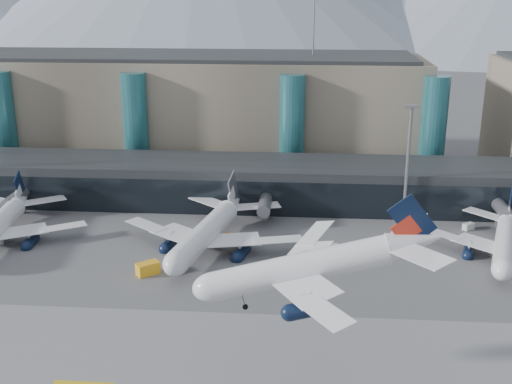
# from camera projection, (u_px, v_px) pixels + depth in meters

# --- Properties ---
(ground) EXTENTS (900.00, 900.00, 0.00)m
(ground) POSITION_uv_depth(u_px,v_px,m) (246.00, 330.00, 96.23)
(ground) COLOR #515154
(ground) RESTS_ON ground
(concourse) EXTENTS (170.00, 27.00, 10.00)m
(concourse) POSITION_uv_depth(u_px,v_px,m) (268.00, 183.00, 149.30)
(concourse) COLOR black
(concourse) RESTS_ON ground
(terminal_main) EXTENTS (130.00, 30.00, 31.00)m
(terminal_main) POSITION_uv_depth(u_px,v_px,m) (185.00, 111.00, 178.32)
(terminal_main) COLOR gray
(terminal_main) RESTS_ON ground
(teal_towers) EXTENTS (116.40, 19.40, 46.00)m
(teal_towers) POSITION_uv_depth(u_px,v_px,m) (213.00, 129.00, 162.92)
(teal_towers) COLOR #296C74
(teal_towers) RESTS_ON ground
(lightmast_mid) EXTENTS (3.00, 1.20, 25.60)m
(lightmast_mid) POSITION_uv_depth(u_px,v_px,m) (408.00, 158.00, 135.01)
(lightmast_mid) COLOR slate
(lightmast_mid) RESTS_ON ground
(hero_jet) EXTENTS (31.47, 32.33, 10.41)m
(hero_jet) POSITION_uv_depth(u_px,v_px,m) (323.00, 258.00, 77.98)
(hero_jet) COLOR silver
(hero_jet) RESTS_ON ground
(jet_parked_left) EXTENTS (36.59, 36.11, 11.82)m
(jet_parked_left) POSITION_uv_depth(u_px,v_px,m) (0.00, 217.00, 129.30)
(jet_parked_left) COLOR silver
(jet_parked_left) RESTS_ON ground
(jet_parked_mid) EXTENTS (38.48, 39.40, 12.68)m
(jet_parked_mid) POSITION_uv_depth(u_px,v_px,m) (211.00, 221.00, 126.23)
(jet_parked_mid) COLOR silver
(jet_parked_mid) RESTS_ON ground
(jet_parked_right) EXTENTS (32.19, 33.93, 10.89)m
(jet_parked_right) POSITION_uv_depth(u_px,v_px,m) (506.00, 233.00, 122.19)
(jet_parked_right) COLOR silver
(jet_parked_right) RESTS_ON ground
(veh_b) EXTENTS (1.82, 2.58, 1.37)m
(veh_b) POSITION_uv_depth(u_px,v_px,m) (227.00, 238.00, 129.01)
(veh_b) COLOR gold
(veh_b) RESTS_ON ground
(veh_c) EXTENTS (3.96, 2.12, 2.19)m
(veh_c) POSITION_uv_depth(u_px,v_px,m) (322.00, 253.00, 120.76)
(veh_c) COLOR #46464B
(veh_c) RESTS_ON ground
(veh_d) EXTENTS (2.73, 2.48, 1.39)m
(veh_d) POSITION_uv_depth(u_px,v_px,m) (468.00, 226.00, 134.89)
(veh_d) COLOR silver
(veh_d) RESTS_ON ground
(veh_g) EXTENTS (2.41, 2.59, 1.32)m
(veh_g) POSITION_uv_depth(u_px,v_px,m) (337.00, 248.00, 123.87)
(veh_g) COLOR silver
(veh_g) RESTS_ON ground
(veh_h) EXTENTS (4.46, 4.16, 2.22)m
(veh_h) POSITION_uv_depth(u_px,v_px,m) (148.00, 268.00, 114.27)
(veh_h) COLOR gold
(veh_h) RESTS_ON ground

